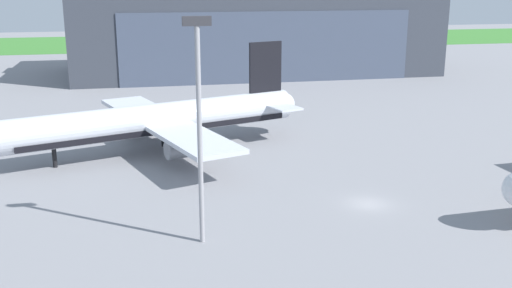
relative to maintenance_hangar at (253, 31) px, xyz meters
name	(u,v)px	position (x,y,z in m)	size (l,w,h in m)	color
ground_plane	(368,204)	(-6.20, -93.21, -9.98)	(440.00, 440.00, 0.00)	gray
grass_field_strip	(197,41)	(-6.20, 73.42, -9.94)	(440.00, 56.00, 0.08)	#3D8132
maintenance_hangar	(253,31)	(0.00, 0.00, 0.00)	(86.39, 36.27, 20.88)	#383D47
airliner_far_right	(157,121)	(-27.04, -69.02, -5.60)	(42.15, 36.57, 14.06)	silver
apron_light_mast	(199,116)	(-24.44, -98.95, 1.69)	(2.40, 0.50, 20.03)	#99999E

